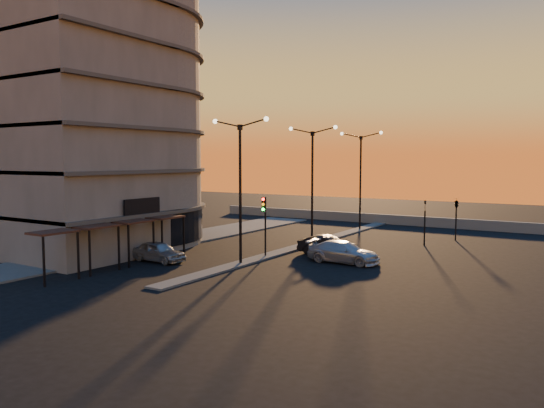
% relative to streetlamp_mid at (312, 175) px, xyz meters
% --- Properties ---
extents(ground, '(120.00, 120.00, 0.00)m').
position_rel_streetlamp_mid_xyz_m(ground, '(0.00, -10.00, -5.59)').
color(ground, black).
rests_on(ground, ground).
extents(sidewalk_west, '(5.00, 40.00, 0.12)m').
position_rel_streetlamp_mid_xyz_m(sidewalk_west, '(-10.50, -6.00, -5.53)').
color(sidewalk_west, '#4C4C4A').
rests_on(sidewalk_west, ground).
extents(median, '(1.20, 36.00, 0.12)m').
position_rel_streetlamp_mid_xyz_m(median, '(0.00, 0.00, -5.53)').
color(median, '#4C4C4A').
rests_on(median, ground).
extents(parapet, '(44.00, 0.50, 1.00)m').
position_rel_streetlamp_mid_xyz_m(parapet, '(2.00, 16.00, -5.09)').
color(parapet, slate).
rests_on(parapet, ground).
extents(building, '(14.35, 17.08, 25.00)m').
position_rel_streetlamp_mid_xyz_m(building, '(-14.00, -9.97, 6.32)').
color(building, '#625E56').
rests_on(building, ground).
extents(streetlamp_near, '(4.32, 0.32, 9.51)m').
position_rel_streetlamp_mid_xyz_m(streetlamp_near, '(0.00, -10.00, 0.00)').
color(streetlamp_near, black).
rests_on(streetlamp_near, ground).
extents(streetlamp_mid, '(4.32, 0.32, 9.51)m').
position_rel_streetlamp_mid_xyz_m(streetlamp_mid, '(0.00, 0.00, 0.00)').
color(streetlamp_mid, black).
rests_on(streetlamp_mid, ground).
extents(streetlamp_far, '(4.32, 0.32, 9.51)m').
position_rel_streetlamp_mid_xyz_m(streetlamp_far, '(0.00, 10.00, 0.00)').
color(streetlamp_far, black).
rests_on(streetlamp_far, ground).
extents(traffic_light_main, '(0.28, 0.44, 4.25)m').
position_rel_streetlamp_mid_xyz_m(traffic_light_main, '(0.00, -7.13, -2.70)').
color(traffic_light_main, black).
rests_on(traffic_light_main, ground).
extents(signal_east_a, '(0.13, 0.16, 3.60)m').
position_rel_streetlamp_mid_xyz_m(signal_east_a, '(8.00, 4.00, -3.66)').
color(signal_east_a, black).
rests_on(signal_east_a, ground).
extents(signal_east_b, '(0.42, 1.99, 3.60)m').
position_rel_streetlamp_mid_xyz_m(signal_east_b, '(9.50, 8.00, -2.49)').
color(signal_east_b, black).
rests_on(signal_east_b, ground).
extents(car_hatchback, '(4.07, 1.75, 1.37)m').
position_rel_streetlamp_mid_xyz_m(car_hatchback, '(-5.24, -12.13, -4.91)').
color(car_hatchback, '#A6AAAE').
rests_on(car_hatchback, ground).
extents(car_sedan, '(4.29, 1.82, 1.38)m').
position_rel_streetlamp_mid_xyz_m(car_sedan, '(3.26, -3.84, -4.90)').
color(car_sedan, black).
rests_on(car_sedan, ground).
extents(car_wagon, '(4.94, 2.06, 1.43)m').
position_rel_streetlamp_mid_xyz_m(car_wagon, '(5.46, -5.88, -4.88)').
color(car_wagon, '#BABCC3').
rests_on(car_wagon, ground).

